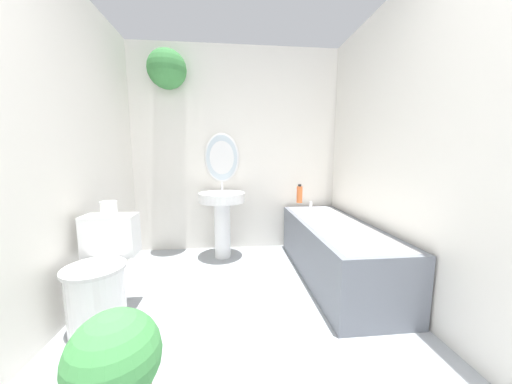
{
  "coord_description": "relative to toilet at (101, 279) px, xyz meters",
  "views": [
    {
      "loc": [
        -0.09,
        -0.31,
        1.13
      ],
      "look_at": [
        0.12,
        1.74,
        0.85
      ],
      "focal_mm": 18.0,
      "sensor_mm": 36.0,
      "label": 1
    }
  ],
  "objects": [
    {
      "name": "toilet",
      "position": [
        0.0,
        0.0,
        0.0
      ],
      "size": [
        0.37,
        0.54,
        0.71
      ],
      "color": "white",
      "rests_on": "ground_plane"
    },
    {
      "name": "wall_right",
      "position": [
        2.2,
        -0.01,
        0.89
      ],
      "size": [
        0.06,
        2.92,
        2.4
      ],
      "color": "silver",
      "rests_on": "ground_plane"
    },
    {
      "name": "shampoo_bottle",
      "position": [
        1.68,
        1.18,
        0.38
      ],
      "size": [
        0.07,
        0.07,
        0.22
      ],
      "color": "#DB6633",
      "rests_on": "bathtub"
    },
    {
      "name": "wall_left",
      "position": [
        -0.28,
        -0.01,
        0.89
      ],
      "size": [
        0.06,
        2.92,
        2.4
      ],
      "color": "silver",
      "rests_on": "ground_plane"
    },
    {
      "name": "potted_plant",
      "position": [
        0.39,
        -0.72,
        -0.04
      ],
      "size": [
        0.38,
        0.38,
        0.5
      ],
      "color": "#9E6042",
      "rests_on": "ground_plane"
    },
    {
      "name": "wall_back",
      "position": [
        0.83,
        1.39,
        1.03
      ],
      "size": [
        2.54,
        0.41,
        2.4
      ],
      "color": "silver",
      "rests_on": "ground_plane"
    },
    {
      "name": "bathtub",
      "position": [
        1.84,
        0.51,
        -0.04
      ],
      "size": [
        0.61,
        1.66,
        0.6
      ],
      "color": "slate",
      "rests_on": "ground_plane"
    },
    {
      "name": "toilet_paper_roll",
      "position": [
        0.0,
        0.19,
        0.45
      ],
      "size": [
        0.11,
        0.11,
        0.1
      ],
      "color": "white",
      "rests_on": "toilet"
    },
    {
      "name": "pedestal_sink",
      "position": [
        0.78,
        1.09,
        0.21
      ],
      "size": [
        0.51,
        0.51,
        0.84
      ],
      "color": "white",
      "rests_on": "ground_plane"
    }
  ]
}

